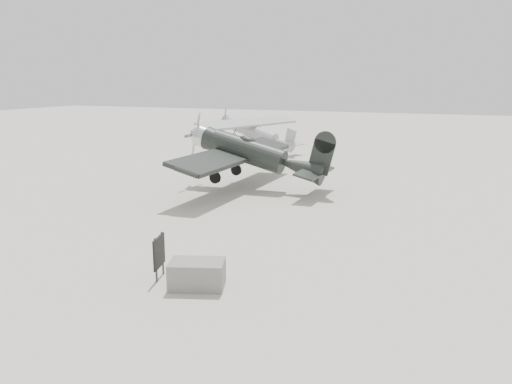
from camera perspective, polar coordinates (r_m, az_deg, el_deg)
ground at (r=21.89m, az=-3.31°, el=-3.77°), size 160.00×160.00×0.00m
lowwing_monoplane at (r=28.57m, az=-0.16°, el=4.38°), size 8.66×12.03×3.90m
highwing_monoplane at (r=43.64m, az=-0.20°, el=7.21°), size 8.15×11.30×3.23m
equipment_block at (r=15.48m, az=-6.75°, el=-9.32°), size 1.90×1.51×0.83m
sign_board at (r=16.19m, az=-11.02°, el=-6.80°), size 0.32×0.98×1.43m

